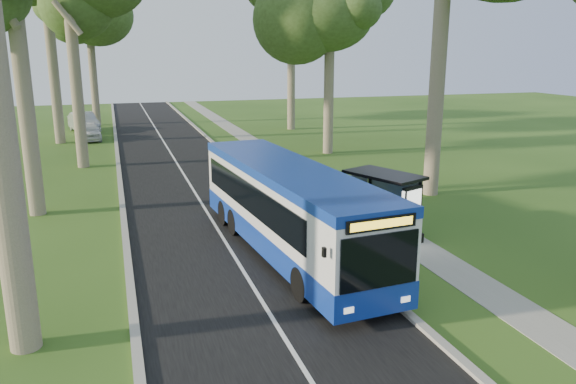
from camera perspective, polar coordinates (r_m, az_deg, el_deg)
name	(u,v)px	position (r m, az deg, el deg)	size (l,w,h in m)	color
ground	(334,250)	(20.01, 4.68, -5.92)	(120.00, 120.00, 0.00)	#2D5019
road	(194,191)	(28.46, -9.52, 0.09)	(7.00, 100.00, 0.02)	black
kerb_east	(262,185)	(29.10, -2.70, 0.69)	(0.25, 100.00, 0.12)	#9E9B93
kerb_west	(121,195)	(28.21, -16.58, -0.34)	(0.25, 100.00, 0.12)	#9E9B93
centre_line	(194,191)	(28.46, -9.53, 0.11)	(0.12, 100.00, 0.01)	white
footpath	(316,182)	(29.99, 2.85, 1.00)	(1.50, 100.00, 0.02)	gray
bus	(288,210)	(19.08, 0.05, -1.80)	(3.50, 11.90, 3.11)	white
bus_stop_sign	(341,206)	(19.78, 5.41, -1.46)	(0.10, 0.35, 2.48)	gray
bus_shelter	(392,195)	(20.87, 10.52, -0.27)	(2.54, 3.25, 2.47)	black
litter_bin	(301,193)	(25.82, 1.35, -0.05)	(0.57, 0.57, 0.99)	black
car_white	(90,131)	(46.62, -19.51, 5.86)	(1.67, 4.16, 1.42)	silver
car_silver	(84,122)	(51.55, -20.04, 6.68)	(1.74, 4.98, 1.64)	#ABAEB3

